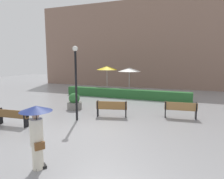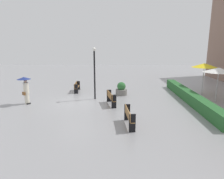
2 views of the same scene
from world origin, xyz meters
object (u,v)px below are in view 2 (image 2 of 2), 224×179
pedestrian_with_umbrella (25,87)px  patio_umbrella_yellow (204,65)px  bench_near_left (77,86)px  patio_umbrella_white (219,70)px  lamp_post (94,68)px  bench_far_right (129,115)px  bench_mid_center (111,97)px  planter_pot (121,89)px

pedestrian_with_umbrella → patio_umbrella_yellow: 14.29m
bench_near_left → patio_umbrella_white: size_ratio=0.69×
bench_near_left → lamp_post: lamp_post is taller
bench_near_left → patio_umbrella_white: bearing=75.2°
bench_far_right → patio_umbrella_yellow: patio_umbrella_yellow is taller
bench_mid_center → bench_near_left: size_ratio=1.01×
bench_mid_center → pedestrian_with_umbrella: bearing=-90.7°
patio_umbrella_white → bench_mid_center: bearing=-81.7°
bench_mid_center → patio_umbrella_yellow: (-3.40, 7.79, 1.94)m
bench_far_right → planter_pot: (-6.69, -0.24, -0.09)m
bench_far_right → patio_umbrella_yellow: bearing=136.6°
pedestrian_with_umbrella → bench_mid_center: bearing=89.3°
pedestrian_with_umbrella → planter_pot: bearing=112.7°
bench_far_right → patio_umbrella_white: bearing=125.5°
bench_mid_center → lamp_post: bearing=-140.1°
bench_mid_center → pedestrian_with_umbrella: 6.09m
planter_pot → pedestrian_with_umbrella: bearing=-67.3°
patio_umbrella_yellow → patio_umbrella_white: 2.26m
bench_mid_center → pedestrian_with_umbrella: pedestrian_with_umbrella is taller
pedestrian_with_umbrella → planter_pot: pedestrian_with_umbrella is taller
bench_far_right → bench_mid_center: bench_far_right is taller
bench_mid_center → patio_umbrella_yellow: size_ratio=0.67×
bench_mid_center → pedestrian_with_umbrella: (-0.08, -6.05, 0.70)m
planter_pot → bench_far_right: bearing=2.1°
patio_umbrella_yellow → patio_umbrella_white: size_ratio=1.05×
pedestrian_with_umbrella → bench_near_left: bearing=144.9°
bench_mid_center → bench_near_left: (-4.09, -3.23, -0.05)m
bench_mid_center → bench_near_left: 5.21m
planter_pot → patio_umbrella_white: (1.81, 7.08, 1.89)m
bench_near_left → planter_pot: (1.14, 4.04, -0.03)m
lamp_post → patio_umbrella_white: lamp_post is taller
bench_far_right → bench_mid_center: bearing=-164.3°
bench_near_left → lamp_post: bearing=37.3°
lamp_post → patio_umbrella_white: size_ratio=1.57×
bench_mid_center → patio_umbrella_white: patio_umbrella_white is taller
pedestrian_with_umbrella → lamp_post: (-1.46, 4.76, 1.19)m
bench_mid_center → planter_pot: planter_pot is taller
patio_umbrella_yellow → planter_pot: bearing=-86.3°
bench_mid_center → patio_umbrella_white: size_ratio=0.70×
pedestrian_with_umbrella → lamp_post: lamp_post is taller
bench_near_left → lamp_post: size_ratio=0.44×
bench_mid_center → bench_near_left: bench_mid_center is taller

